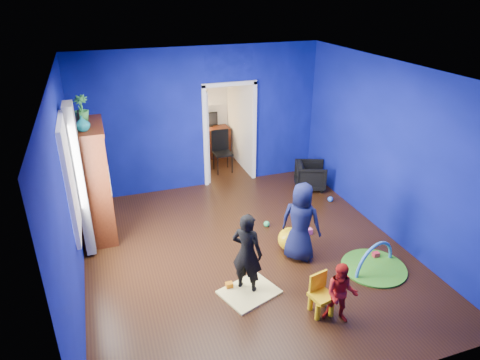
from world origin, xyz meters
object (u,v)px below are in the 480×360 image
object	(u,v)px
toddler_red	(341,294)
vase	(82,123)
crt_tv	(95,179)
child_navy	(301,222)
kid_chair	(322,297)
folding_chair	(223,153)
tv_armoire	(92,182)
armchair	(310,176)
play_mat	(374,267)
study_desk	(211,143)
hopper_ball	(290,239)
child_black	(247,253)

from	to	relation	value
toddler_red	vase	xyz separation A→B (m)	(-2.83, 2.94, 1.65)
vase	crt_tv	world-z (taller)	vase
child_navy	toddler_red	size ratio (longest dim) A/B	1.51
kid_chair	folding_chair	bearing A→B (deg)	75.61
tv_armoire	armchair	bearing A→B (deg)	5.46
vase	crt_tv	distance (m)	1.10
toddler_red	kid_chair	size ratio (longest dim) A/B	1.70
play_mat	crt_tv	bearing A→B (deg)	147.76
child_navy	toddler_red	distance (m)	1.46
child_navy	vase	bearing A→B (deg)	16.04
armchair	folding_chair	size ratio (longest dim) A/B	0.68
tv_armoire	study_desk	world-z (taller)	tv_armoire
hopper_ball	tv_armoire	bearing A→B (deg)	151.98
hopper_ball	play_mat	world-z (taller)	hopper_ball
play_mat	folding_chair	distance (m)	4.47
folding_chair	armchair	bearing A→B (deg)	-44.27
armchair	folding_chair	bearing A→B (deg)	66.99
vase	study_desk	bearing A→B (deg)	47.96
vase	folding_chair	distance (m)	3.90
study_desk	child_black	bearing A→B (deg)	-100.03
kid_chair	play_mat	xyz separation A→B (m)	(1.24, 0.59, -0.24)
armchair	child_navy	bearing A→B (deg)	170.02
toddler_red	play_mat	world-z (taller)	toddler_red
toddler_red	study_desk	distance (m)	6.06
tv_armoire	hopper_ball	bearing A→B (deg)	-28.02
tv_armoire	play_mat	size ratio (longest dim) A/B	1.99
toddler_red	crt_tv	distance (m)	4.31
vase	hopper_ball	distance (m)	3.69
child_black	study_desk	bearing A→B (deg)	-57.24
child_navy	crt_tv	distance (m)	3.45
tv_armoire	child_navy	bearing A→B (deg)	-31.28
child_navy	folding_chair	world-z (taller)	child_navy
play_mat	study_desk	xyz separation A→B (m)	(-1.10, 5.27, 0.36)
armchair	tv_armoire	bearing A→B (deg)	116.72
toddler_red	hopper_ball	xyz separation A→B (m)	(0.09, 1.69, -0.23)
crt_tv	child_black	bearing A→B (deg)	-50.36
crt_tv	hopper_ball	xyz separation A→B (m)	(2.87, -1.55, -0.83)
armchair	study_desk	size ratio (longest dim) A/B	0.71
vase	play_mat	size ratio (longest dim) A/B	0.24
toddler_red	crt_tv	xyz separation A→B (m)	(-2.79, 3.24, 0.59)
tv_armoire	kid_chair	bearing A→B (deg)	-48.60
armchair	play_mat	size ratio (longest dim) A/B	0.63
child_black	toddler_red	distance (m)	1.34
armchair	study_desk	xyz separation A→B (m)	(-1.49, 2.41, 0.09)
child_black	play_mat	world-z (taller)	child_black
hopper_ball	play_mat	size ratio (longest dim) A/B	0.39
child_navy	kid_chair	world-z (taller)	child_navy
armchair	child_navy	size ratio (longest dim) A/B	0.49
vase	folding_chair	world-z (taller)	vase
tv_armoire	kid_chair	world-z (taller)	tv_armoire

